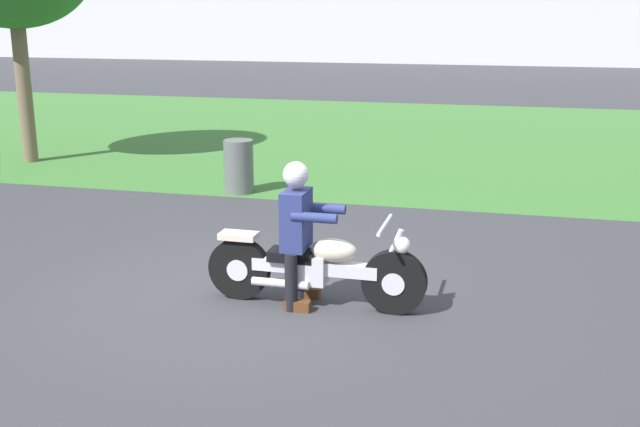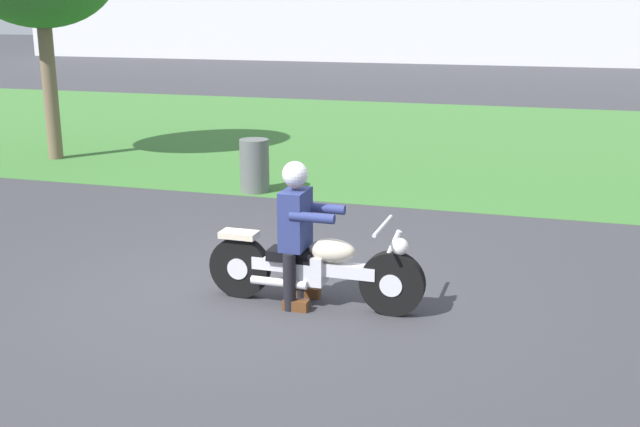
# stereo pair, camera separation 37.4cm
# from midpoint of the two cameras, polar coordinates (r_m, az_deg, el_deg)

# --- Properties ---
(ground) EXTENTS (120.00, 120.00, 0.00)m
(ground) POSITION_cam_midpoint_polar(r_m,az_deg,el_deg) (7.52, -3.57, -6.34)
(ground) COLOR #38383D
(grass_verge) EXTENTS (60.00, 12.00, 0.01)m
(grass_verge) POSITION_cam_midpoint_polar(r_m,az_deg,el_deg) (16.83, 8.24, 5.58)
(grass_verge) COLOR #3D7533
(grass_verge) RESTS_ON ground
(motorcycle_lead) EXTENTS (2.11, 0.66, 0.86)m
(motorcycle_lead) POSITION_cam_midpoint_polar(r_m,az_deg,el_deg) (7.23, 1.07, -4.04)
(motorcycle_lead) COLOR black
(motorcycle_lead) RESTS_ON ground
(rider_lead) EXTENTS (0.55, 0.48, 1.38)m
(rider_lead) POSITION_cam_midpoint_polar(r_m,az_deg,el_deg) (7.15, -0.20, -0.67)
(rider_lead) COLOR black
(rider_lead) RESTS_ON ground
(trash_can) EXTENTS (0.45, 0.45, 0.81)m
(trash_can) POSITION_cam_midpoint_polar(r_m,az_deg,el_deg) (11.73, -3.97, 3.55)
(trash_can) COLOR #595E5B
(trash_can) RESTS_ON ground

